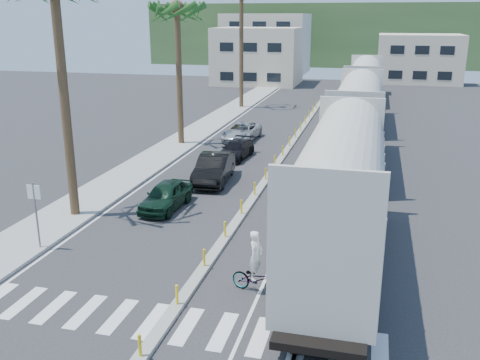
{
  "coord_description": "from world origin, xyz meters",
  "views": [
    {
      "loc": [
        6.01,
        -16.11,
        9.49
      ],
      "look_at": [
        0.03,
        7.61,
        2.0
      ],
      "focal_mm": 40.0,
      "sensor_mm": 36.0,
      "label": 1
    }
  ],
  "objects_px": {
    "street_sign": "(35,206)",
    "cyclist": "(257,274)",
    "car_lead": "(166,196)",
    "car_second": "(214,168)"
  },
  "relations": [
    {
      "from": "street_sign",
      "to": "cyclist",
      "type": "distance_m",
      "value": 9.85
    },
    {
      "from": "street_sign",
      "to": "cyclist",
      "type": "bearing_deg",
      "value": -7.62
    },
    {
      "from": "car_lead",
      "to": "cyclist",
      "type": "bearing_deg",
      "value": -46.56
    },
    {
      "from": "car_second",
      "to": "cyclist",
      "type": "bearing_deg",
      "value": -71.56
    },
    {
      "from": "car_lead",
      "to": "car_second",
      "type": "height_order",
      "value": "car_second"
    },
    {
      "from": "car_lead",
      "to": "car_second",
      "type": "xyz_separation_m",
      "value": [
        1.03,
        5.06,
        0.13
      ]
    },
    {
      "from": "cyclist",
      "to": "street_sign",
      "type": "bearing_deg",
      "value": 97.16
    },
    {
      "from": "street_sign",
      "to": "car_second",
      "type": "height_order",
      "value": "street_sign"
    },
    {
      "from": "car_lead",
      "to": "car_second",
      "type": "bearing_deg",
      "value": 81.19
    },
    {
      "from": "car_lead",
      "to": "cyclist",
      "type": "xyz_separation_m",
      "value": [
        6.41,
        -7.45,
        0.04
      ]
    }
  ]
}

